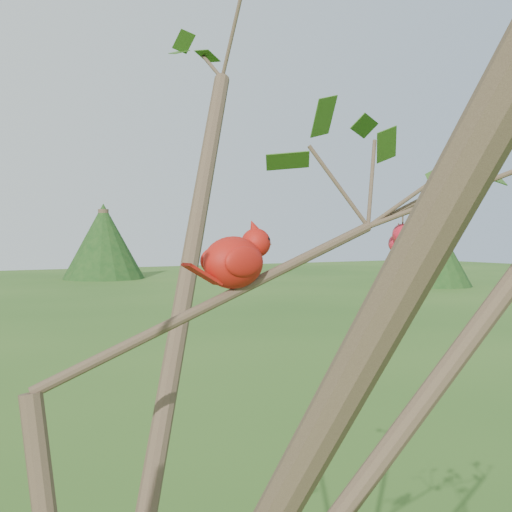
# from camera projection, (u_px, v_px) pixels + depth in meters

# --- Properties ---
(crabapple_tree) EXTENTS (2.35, 2.05, 2.95)m
(crabapple_tree) POSITION_uv_depth(u_px,v_px,m) (104.00, 282.00, 0.87)
(crabapple_tree) COLOR #3F2E21
(crabapple_tree) RESTS_ON ground
(cardinal) EXTENTS (0.19, 0.10, 0.13)m
(cardinal) POSITION_uv_depth(u_px,v_px,m) (236.00, 260.00, 1.09)
(cardinal) COLOR #AE140E
(cardinal) RESTS_ON ground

